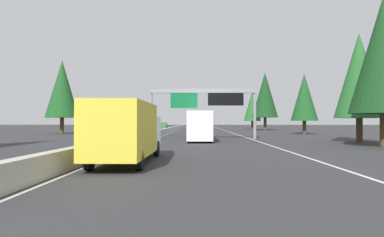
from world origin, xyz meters
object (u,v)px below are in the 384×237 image
Objects in this scene: conifer_right_mid at (304,97)px; conifer_right_far at (265,95)px; conifer_right_near at (359,76)px; sedan_near_center at (209,126)px; box_truck_far_center at (128,130)px; sign_gantry_overhead at (204,99)px; bus_far_left at (200,125)px; sedan_mid_center at (198,131)px; oncoming_near at (109,136)px; conifer_right_foreground at (384,55)px; conifer_left_near at (62,89)px; oncoming_far at (162,127)px; pickup_mid_right at (198,126)px; conifer_right_distant at (252,106)px.

conifer_right_mid is 0.72× the size of conifer_right_far.
sedan_near_center is at bearing 9.23° from conifer_right_near.
box_truck_far_center is 26.97m from conifer_right_near.
sign_gantry_overhead reaches higher than bus_far_left.
box_truck_far_center is 95.70m from sedan_near_center.
conifer_right_mid is (5.46, -17.72, 5.43)m from sedan_mid_center.
box_truck_far_center reaches higher than oncoming_near.
conifer_right_far is at bearing 3.17° from conifer_right_mid.
conifer_right_near is 0.79× the size of conifer_right_far.
sedan_near_center is at bearing 7.80° from conifer_right_foreground.
sedan_near_center is 0.35× the size of conifer_left_near.
conifer_right_foreground is at bearing 178.89° from conifer_right_far.
conifer_right_foreground is at bearing 175.04° from conifer_right_mid.
sign_gantry_overhead is 2.26× the size of oncoming_far.
conifer_right_far is (3.95, -24.54, 7.62)m from oncoming_far.
sign_gantry_overhead is 13.00m from oncoming_near.
conifer_left_near is (17.16, 24.00, 2.90)m from sign_gantry_overhead.
box_truck_far_center is 15.66m from oncoming_near.
sign_gantry_overhead is 43.12m from pickup_mid_right.
conifer_right_distant is (5.01, -14.21, 5.27)m from pickup_mid_right.
oncoming_far is (38.16, 9.02, -3.83)m from sign_gantry_overhead.
box_truck_far_center reaches higher than sedan_mid_center.
conifer_right_far is at bearing 153.96° from oncoming_near.
oncoming_far is 0.56× the size of conifer_right_mid.
oncoming_far reaches higher than sedan_near_center.
sedan_mid_center is 0.44× the size of conifer_right_mid.
pickup_mid_right is 1.27× the size of sedan_near_center.
bus_far_left is 10.28m from oncoming_near.
box_truck_far_center is at bearing 120.58° from conifer_right_foreground.
sedan_near_center is (74.98, -3.47, -1.03)m from bus_far_left.
conifer_right_mid is at bearing -4.96° from conifer_right_foreground.
conifer_left_near is (-30.79, 37.39, 1.46)m from conifer_right_distant.
sedan_near_center is 0.40× the size of conifer_right_near.
conifer_right_mid is (39.60, -21.19, 4.50)m from box_truck_far_center.
conifer_right_mid is (22.02, -1.38, -0.60)m from conifer_right_near.
conifer_right_near is at bearing 96.32° from oncoming_near.
conifer_right_foreground is 0.99× the size of conifer_left_near.
conifer_right_distant is (9.79, -22.41, 5.27)m from oncoming_far.
conifer_right_far is 46.75m from conifer_left_near.
conifer_right_distant is (47.95, -13.39, 1.44)m from sign_gantry_overhead.
box_truck_far_center is 61.54m from oncoming_far.
conifer_right_foreground is at bearing 170.51° from conifer_right_near.
pickup_mid_right and oncoming_far have the same top height.
sedan_mid_center is at bearing 152.39° from conifer_right_far.
pickup_mid_right is 29.54m from sedan_near_center.
sedan_mid_center is at bearing -179.90° from pickup_mid_right.
sign_gantry_overhead is at bearing 159.76° from conifer_right_far.
oncoming_far is at bearing 179.88° from oncoming_near.
conifer_right_near is (-16.56, -16.33, 6.03)m from sedan_mid_center.
conifer_right_near is (-2.87, -16.13, 5.00)m from bus_far_left.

